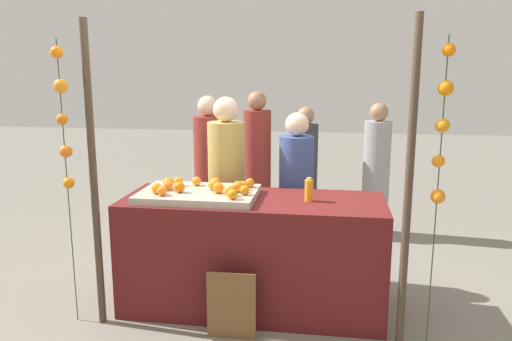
# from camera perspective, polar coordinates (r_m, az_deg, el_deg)

# --- Properties ---
(ground_plane) EXTENTS (24.00, 24.00, 0.00)m
(ground_plane) POSITION_cam_1_polar(r_m,az_deg,el_deg) (4.32, -0.31, -15.25)
(ground_plane) COLOR gray
(stall_counter) EXTENTS (2.10, 0.80, 0.93)m
(stall_counter) POSITION_cam_1_polar(r_m,az_deg,el_deg) (4.13, -0.31, -9.48)
(stall_counter) COLOR #5B1919
(stall_counter) RESTS_ON ground_plane
(orange_tray) EXTENTS (0.93, 0.63, 0.06)m
(orange_tray) POSITION_cam_1_polar(r_m,az_deg,el_deg) (4.03, -6.59, -2.73)
(orange_tray) COLOR #B2AD99
(orange_tray) RESTS_ON stall_counter
(orange_0) EXTENTS (0.08, 0.08, 0.08)m
(orange_0) POSITION_cam_1_polar(r_m,az_deg,el_deg) (4.03, -4.93, -1.65)
(orange_0) COLOR orange
(orange_0) RESTS_ON orange_tray
(orange_1) EXTENTS (0.09, 0.09, 0.09)m
(orange_1) POSITION_cam_1_polar(r_m,az_deg,el_deg) (3.97, -8.79, -1.89)
(orange_1) COLOR orange
(orange_1) RESTS_ON orange_tray
(orange_2) EXTENTS (0.09, 0.09, 0.09)m
(orange_2) POSITION_cam_1_polar(r_m,az_deg,el_deg) (3.96, -11.32, -2.03)
(orange_2) COLOR orange
(orange_2) RESTS_ON orange_tray
(orange_3) EXTENTS (0.08, 0.08, 0.08)m
(orange_3) POSITION_cam_1_polar(r_m,az_deg,el_deg) (4.20, -8.90, -1.25)
(orange_3) COLOR orange
(orange_3) RESTS_ON orange_tray
(orange_4) EXTENTS (0.08, 0.08, 0.08)m
(orange_4) POSITION_cam_1_polar(r_m,az_deg,el_deg) (4.13, -4.71, -1.36)
(orange_4) COLOR orange
(orange_4) RESTS_ON orange_tray
(orange_5) EXTENTS (0.08, 0.08, 0.08)m
(orange_5) POSITION_cam_1_polar(r_m,az_deg,el_deg) (3.85, -1.34, -2.26)
(orange_5) COLOR orange
(orange_5) RESTS_ON orange_tray
(orange_6) EXTENTS (0.09, 0.09, 0.09)m
(orange_6) POSITION_cam_1_polar(r_m,az_deg,el_deg) (3.94, -2.06, -1.84)
(orange_6) COLOR orange
(orange_6) RESTS_ON orange_tray
(orange_7) EXTENTS (0.08, 0.08, 0.08)m
(orange_7) POSITION_cam_1_polar(r_m,az_deg,el_deg) (3.82, -3.06, -2.33)
(orange_7) COLOR orange
(orange_7) RESTS_ON orange_tray
(orange_8) EXTENTS (0.08, 0.08, 0.08)m
(orange_8) POSITION_cam_1_polar(r_m,az_deg,el_deg) (4.19, -6.84, -1.22)
(orange_8) COLOR orange
(orange_8) RESTS_ON orange_tray
(orange_9) EXTENTS (0.08, 0.08, 0.08)m
(orange_9) POSITION_cam_1_polar(r_m,az_deg,el_deg) (3.72, -2.71, -2.74)
(orange_9) COLOR orange
(orange_9) RESTS_ON orange_tray
(orange_10) EXTENTS (0.08, 0.08, 0.08)m
(orange_10) POSITION_cam_1_polar(r_m,az_deg,el_deg) (4.06, -10.07, -1.73)
(orange_10) COLOR orange
(orange_10) RESTS_ON orange_tray
(orange_11) EXTENTS (0.08, 0.08, 0.08)m
(orange_11) POSITION_cam_1_polar(r_m,az_deg,el_deg) (4.10, -0.71, -1.42)
(orange_11) COLOR orange
(orange_11) RESTS_ON orange_tray
(orange_12) EXTENTS (0.08, 0.08, 0.08)m
(orange_12) POSITION_cam_1_polar(r_m,az_deg,el_deg) (3.89, -10.77, -2.32)
(orange_12) COLOR orange
(orange_12) RESTS_ON orange_tray
(orange_13) EXTENTS (0.09, 0.09, 0.09)m
(orange_13) POSITION_cam_1_polar(r_m,az_deg,el_deg) (4.13, -10.04, -1.42)
(orange_13) COLOR orange
(orange_13) RESTS_ON orange_tray
(orange_14) EXTENTS (0.09, 0.09, 0.09)m
(orange_14) POSITION_cam_1_polar(r_m,az_deg,el_deg) (3.92, -4.35, -1.99)
(orange_14) COLOR orange
(orange_14) RESTS_ON orange_tray
(orange_15) EXTENTS (0.07, 0.07, 0.07)m
(orange_15) POSITION_cam_1_polar(r_m,az_deg,el_deg) (4.01, -1.54, -1.72)
(orange_15) COLOR orange
(orange_15) RESTS_ON orange_tray
(juice_bottle) EXTENTS (0.07, 0.07, 0.19)m
(juice_bottle) POSITION_cam_1_polar(r_m,az_deg,el_deg) (3.92, 6.09, -2.25)
(juice_bottle) COLOR orange
(juice_bottle) RESTS_ON stall_counter
(chalkboard_sign) EXTENTS (0.36, 0.03, 0.52)m
(chalkboard_sign) POSITION_cam_1_polar(r_m,az_deg,el_deg) (3.75, -2.84, -15.32)
(chalkboard_sign) COLOR brown
(chalkboard_sign) RESTS_ON ground_plane
(vendor_left) EXTENTS (0.34, 0.34, 1.71)m
(vendor_left) POSITION_cam_1_polar(r_m,az_deg,el_deg) (4.67, -3.38, -2.77)
(vendor_left) COLOR tan
(vendor_left) RESTS_ON ground_plane
(vendor_right) EXTENTS (0.31, 0.31, 1.57)m
(vendor_right) POSITION_cam_1_polar(r_m,az_deg,el_deg) (4.60, 4.59, -3.81)
(vendor_right) COLOR #384C8C
(vendor_right) RESTS_ON ground_plane
(crowd_person_0) EXTENTS (0.30, 0.30, 1.52)m
(crowd_person_0) POSITION_cam_1_polar(r_m,az_deg,el_deg) (6.01, 5.60, -0.44)
(crowd_person_0) COLOR #333338
(crowd_person_0) RESTS_ON ground_plane
(crowd_person_1) EXTENTS (0.31, 0.31, 1.57)m
(crowd_person_1) POSITION_cam_1_polar(r_m,az_deg,el_deg) (6.03, 13.62, -0.43)
(crowd_person_1) COLOR #99999E
(crowd_person_1) RESTS_ON ground_plane
(crowd_person_2) EXTENTS (0.34, 0.34, 1.69)m
(crowd_person_2) POSITION_cam_1_polar(r_m,az_deg,el_deg) (6.10, 0.13, 0.58)
(crowd_person_2) COLOR maroon
(crowd_person_2) RESTS_ON ground_plane
(crowd_person_3) EXTENTS (0.33, 0.33, 1.67)m
(crowd_person_3) POSITION_cam_1_polar(r_m,az_deg,el_deg) (5.62, -5.41, -0.55)
(crowd_person_3) COLOR maroon
(crowd_person_3) RESTS_ON ground_plane
(canopy_post_left) EXTENTS (0.06, 0.06, 2.30)m
(canopy_post_left) POSITION_cam_1_polar(r_m,az_deg,el_deg) (3.87, -18.16, -0.89)
(canopy_post_left) COLOR #473828
(canopy_post_left) RESTS_ON ground_plane
(canopy_post_right) EXTENTS (0.06, 0.06, 2.30)m
(canopy_post_right) POSITION_cam_1_polar(r_m,az_deg,el_deg) (3.50, 17.11, -2.08)
(canopy_post_right) COLOR #473828
(canopy_post_right) RESTS_ON ground_plane
(garland_strand_left) EXTENTS (0.10, 0.11, 2.16)m
(garland_strand_left) POSITION_cam_1_polar(r_m,az_deg,el_deg) (3.90, -21.30, 5.60)
(garland_strand_left) COLOR #2D4C23
(garland_strand_left) RESTS_ON ground_plane
(garland_strand_right) EXTENTS (0.10, 0.11, 2.16)m
(garland_strand_right) POSITION_cam_1_polar(r_m,az_deg,el_deg) (3.45, 20.61, 4.34)
(garland_strand_right) COLOR #2D4C23
(garland_strand_right) RESTS_ON ground_plane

